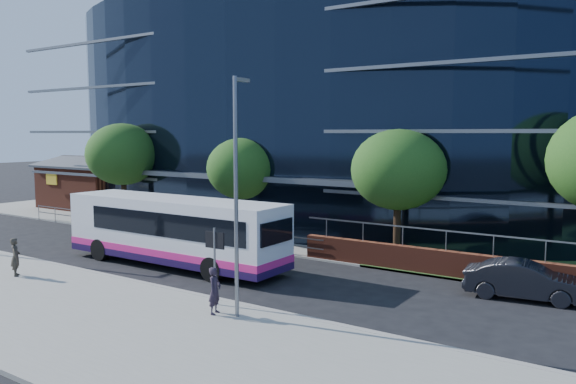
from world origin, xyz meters
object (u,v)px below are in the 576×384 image
Objects in this scene: pedestrian_b at (16,257)px; parked_car at (525,280)px; tree_far_c at (398,170)px; brick_pavilion at (95,185)px; pedestrian at (215,291)px; city_bus at (175,230)px; street_sign at (215,250)px; tree_far_b at (243,169)px; tree_far_a at (123,154)px; streetlight_east at (236,190)px.

parked_car is at bearing -119.64° from pedestrian_b.
parked_car is at bearing -25.83° from tree_far_c.
pedestrian is at bearing -30.32° from brick_pavilion.
tree_far_c is 0.54× the size of city_bus.
tree_far_c is (29.00, -4.50, 2.60)m from brick_pavilion.
tree_far_b is at bearing 124.08° from street_sign.
street_sign is at bearing -55.92° from tree_far_b.
tree_far_c reaches higher than pedestrian.
tree_far_b reaches higher than parked_car.
tree_far_a is 22.05m from streetlight_east.
parked_car is at bearing 46.68° from streetlight_east.
city_bus is (-7.38, 4.47, -2.72)m from streetlight_east.
tree_far_c is at bearing 38.35° from city_bus.
city_bus is at bearing 148.83° from streetlight_east.
tree_far_c reaches higher than street_sign.
pedestrian_b is at bearing -135.19° from tree_far_c.
pedestrian_b is at bearing -100.55° from tree_far_b.
city_bus is 6.92m from pedestrian_b.
streetlight_east is (1.50, -0.59, 2.29)m from street_sign.
tree_far_a is (-17.50, 10.59, 2.71)m from street_sign.
brick_pavilion is at bearing 171.18° from tree_far_c.
brick_pavilion reaches higher than street_sign.
parked_car is 2.66× the size of pedestrian_b.
streetlight_east is 0.67× the size of city_bus.
brick_pavilion reaches higher than pedestrian_b.
tree_far_a is 27.05m from parked_car.
streetlight_east is at bearing -139.73° from pedestrian_b.
tree_far_b is at bearing -65.93° from pedestrian_b.
brick_pavilion is 32.19m from streetlight_east.
tree_far_b is 0.76× the size of streetlight_east.
parked_car is (26.55, -3.17, -4.14)m from tree_far_a.
tree_far_c is 8.21m from parked_car.
pedestrian_b is (16.62, -16.80, -0.96)m from brick_pavilion.
streetlight_east is 11.61m from parked_car.
street_sign is at bearing 25.24° from pedestrian.
tree_far_a is at bearing 148.83° from street_sign.
pedestrian_b is (-18.93, -9.13, 0.25)m from parked_car.
parked_car is 21.02m from pedestrian_b.
tree_far_a is at bearing -177.14° from tree_far_b.
tree_far_a is 0.58× the size of city_bus.
streetlight_east is 1.82× the size of parked_car.
tree_far_b is 7.79m from city_bus.
city_bus is 15.38m from parked_car.
tree_far_c is at bearing 84.89° from streetlight_east.
city_bus is (-8.38, -6.71, -2.82)m from tree_far_c.
tree_far_a is 14.98m from pedestrian_b.
street_sign is 11.79m from parked_car.
streetlight_east reaches higher than tree_far_c.
tree_far_b reaches higher than city_bus.
tree_far_c is 4.03× the size of pedestrian.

